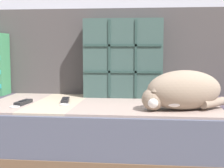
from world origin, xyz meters
The scene contains 6 objects.
couch centered at (0.00, 0.16, 0.17)m, with size 1.96×0.79×0.35m.
sofa_backrest centered at (0.00, 0.48, 0.60)m, with size 1.92×0.14×0.51m.
throw_pillow_quilted centered at (0.21, 0.33, 0.57)m, with size 0.44×0.14×0.44m.
sleeping_cat centered at (0.50, -0.05, 0.43)m, with size 0.39×0.28×0.18m.
game_remote_near centered at (-0.08, 0.10, 0.36)m, with size 0.07×0.19×0.02m.
game_remote_far centered at (-0.27, 0.02, 0.36)m, with size 0.06×0.19×0.02m.
Camera 1 is at (0.36, -1.60, 0.63)m, focal length 55.00 mm.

